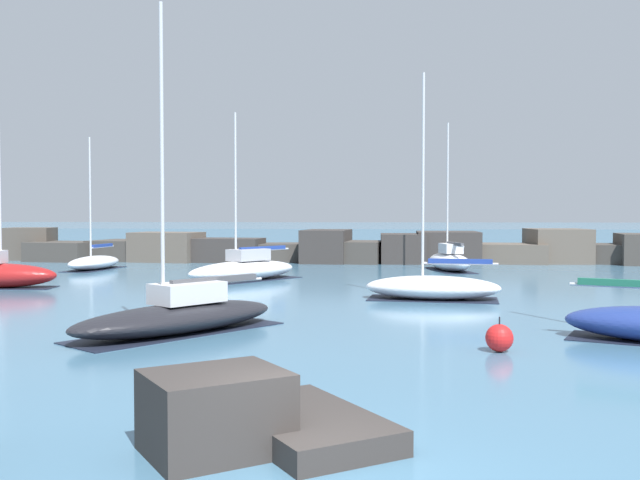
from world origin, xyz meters
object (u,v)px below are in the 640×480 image
sailboat_moored_2 (449,260)px  sailboat_moored_0 (244,269)px  sailboat_moored_3 (94,262)px  sailboat_moored_1 (179,315)px  mooring_buoy_orange_near (499,338)px  sailboat_moored_7 (433,287)px

sailboat_moored_2 → sailboat_moored_0: bearing=-146.5°
sailboat_moored_3 → sailboat_moored_1: bearing=-62.1°
sailboat_moored_0 → mooring_buoy_orange_near: sailboat_moored_0 is taller
sailboat_moored_0 → sailboat_moored_3: size_ratio=1.06×
sailboat_moored_0 → sailboat_moored_3: sailboat_moored_0 is taller
sailboat_moored_3 → sailboat_moored_7: size_ratio=0.89×
sailboat_moored_1 → sailboat_moored_2: (10.74, 25.34, 0.12)m
sailboat_moored_1 → mooring_buoy_orange_near: sailboat_moored_1 is taller
sailboat_moored_0 → sailboat_moored_2: 14.48m
sailboat_moored_0 → sailboat_moored_7: bearing=-38.6°
sailboat_moored_0 → sailboat_moored_3: (-11.52, 6.93, -0.15)m
sailboat_moored_2 → mooring_buoy_orange_near: size_ratio=10.23×
sailboat_moored_1 → sailboat_moored_3: bearing=117.9°
sailboat_moored_1 → sailboat_moored_2: 27.52m
sailboat_moored_0 → sailboat_moored_7: 12.65m
sailboat_moored_7 → sailboat_moored_1: bearing=-132.1°
sailboat_moored_2 → sailboat_moored_7: sailboat_moored_7 is taller
sailboat_moored_2 → sailboat_moored_1: bearing=-113.0°
sailboat_moored_0 → sailboat_moored_7: (9.88, -7.89, -0.10)m
sailboat_moored_1 → sailboat_moored_3: sailboat_moored_1 is taller
sailboat_moored_3 → mooring_buoy_orange_near: (22.35, -26.57, -0.12)m
sailboat_moored_3 → sailboat_moored_2: bearing=2.6°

